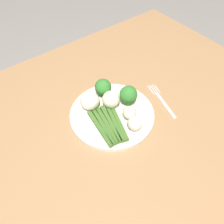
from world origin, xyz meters
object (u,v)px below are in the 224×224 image
at_px(cauliflower_near_fork, 135,123).
at_px(broccoli_back, 103,87).
at_px(plate, 112,114).
at_px(cauliflower_front, 90,101).
at_px(fork, 162,100).
at_px(cauliflower_outer_edge, 130,113).
at_px(broccoli_right, 128,95).
at_px(asparagus_bundle, 109,125).
at_px(dining_table, 115,136).
at_px(cauliflower_mid, 111,99).

bearing_deg(cauliflower_near_fork, broccoli_back, 87.98).
distance_m(plate, cauliflower_front, 0.08).
distance_m(broccoli_back, cauliflower_near_fork, 0.17).
distance_m(plate, fork, 0.18).
bearing_deg(cauliflower_outer_edge, fork, -1.90).
bearing_deg(broccoli_right, asparagus_bundle, -161.37).
bearing_deg(dining_table, cauliflower_front, 124.73).
distance_m(cauliflower_front, cauliflower_near_fork, 0.16).
distance_m(dining_table, plate, 0.12).
bearing_deg(cauliflower_front, cauliflower_outer_edge, -56.15).
relative_size(broccoli_back, broccoli_right, 0.96).
height_order(asparagus_bundle, broccoli_back, broccoli_back).
distance_m(broccoli_right, cauliflower_outer_edge, 0.06).
bearing_deg(dining_table, cauliflower_near_fork, -83.29).
distance_m(cauliflower_near_fork, cauliflower_outer_edge, 0.04).
distance_m(plate, asparagus_bundle, 0.05).
distance_m(plate, cauliflower_outer_edge, 0.06).
height_order(broccoli_right, cauliflower_mid, broccoli_right).
bearing_deg(broccoli_right, cauliflower_mid, 151.57).
distance_m(plate, cauliflower_near_fork, 0.10).
xyz_separation_m(cauliflower_outer_edge, cauliflower_mid, (-0.01, 0.08, 0.01)).
xyz_separation_m(broccoli_right, cauliflower_near_fork, (-0.05, -0.09, -0.02)).
bearing_deg(cauliflower_mid, dining_table, -104.02).
xyz_separation_m(broccoli_right, cauliflower_outer_edge, (-0.03, -0.05, -0.02)).
distance_m(broccoli_right, fork, 0.13).
height_order(dining_table, broccoli_back, broccoli_back).
bearing_deg(broccoli_back, broccoli_right, -61.03).
relative_size(cauliflower_outer_edge, fork, 0.27).
height_order(cauliflower_front, cauliflower_mid, cauliflower_front).
distance_m(cauliflower_front, fork, 0.25).
bearing_deg(broccoli_back, dining_table, -99.88).
xyz_separation_m(cauliflower_near_fork, fork, (0.16, 0.04, -0.04)).
distance_m(cauliflower_outer_edge, fork, 0.15).
height_order(cauliflower_front, fork, cauliflower_front).
distance_m(asparagus_bundle, cauliflower_outer_edge, 0.07).
bearing_deg(cauliflower_mid, fork, -26.56).
bearing_deg(fork, broccoli_back, 64.75).
relative_size(broccoli_right, cauliflower_outer_edge, 1.61).
distance_m(plate, broccoli_right, 0.08).
bearing_deg(dining_table, plate, 134.61).
bearing_deg(cauliflower_outer_edge, broccoli_back, 93.91).
height_order(plate, cauliflower_front, cauliflower_front).
bearing_deg(fork, cauliflower_outer_edge, 103.45).
relative_size(asparagus_bundle, broccoli_right, 2.23).
xyz_separation_m(broccoli_right, cauliflower_mid, (-0.05, 0.03, -0.01)).
height_order(broccoli_right, fork, broccoli_right).
bearing_deg(plate, fork, -16.25).
relative_size(plate, cauliflower_outer_edge, 6.15).
relative_size(plate, fork, 1.66).
height_order(plate, cauliflower_near_fork, cauliflower_near_fork).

